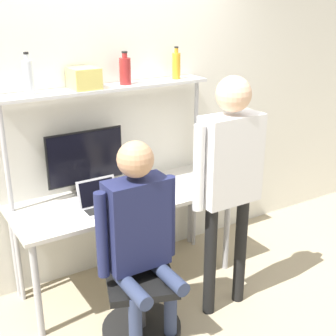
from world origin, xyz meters
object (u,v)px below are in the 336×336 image
object	(u,v)px
office_chair	(140,296)
bottle_amber	(176,65)
monitor	(86,160)
bottle_clear	(28,77)
bottle_red	(125,70)
person_seated	(139,228)
person_standing	(230,167)
cell_phone	(132,200)
storage_box	(84,78)
laptop	(99,200)

from	to	relation	value
office_chair	bottle_amber	distance (m)	1.83
monitor	bottle_clear	distance (m)	0.77
office_chair	bottle_red	size ratio (longest dim) A/B	3.61
monitor	person_seated	world-z (taller)	person_seated
person_standing	bottle_clear	xyz separation A→B (m)	(-1.08, 0.89, 0.59)
monitor	person_seated	size ratio (longest dim) A/B	0.44
bottle_clear	bottle_red	world-z (taller)	bottle_clear
person_standing	bottle_clear	world-z (taller)	bottle_clear
cell_phone	storage_box	xyz separation A→B (m)	(-0.20, 0.31, 0.91)
person_standing	bottle_red	distance (m)	1.11
bottle_clear	laptop	bearing A→B (deg)	-39.40
person_seated	storage_box	world-z (taller)	storage_box
office_chair	bottle_amber	bearing A→B (deg)	44.75
laptop	person_seated	size ratio (longest dim) A/B	0.21
cell_phone	storage_box	size ratio (longest dim) A/B	0.72
monitor	storage_box	bearing A→B (deg)	-4.69
storage_box	cell_phone	bearing A→B (deg)	-56.51
bottle_amber	storage_box	xyz separation A→B (m)	(-0.80, -0.00, -0.03)
monitor	storage_box	world-z (taller)	storage_box
bottle_clear	storage_box	xyz separation A→B (m)	(0.40, -0.00, -0.05)
office_chair	bottle_amber	size ratio (longest dim) A/B	3.48
person_standing	storage_box	size ratio (longest dim) A/B	8.49
cell_phone	bottle_red	world-z (taller)	bottle_red
laptop	bottle_red	size ratio (longest dim) A/B	1.21
laptop	storage_box	distance (m)	0.90
person_seated	person_standing	distance (m)	0.76
cell_phone	bottle_amber	distance (m)	1.16
bottle_red	bottle_clear	bearing A→B (deg)	180.00
laptop	cell_phone	xyz separation A→B (m)	(0.26, -0.02, -0.05)
person_seated	bottle_red	size ratio (longest dim) A/B	5.65
laptop	bottle_amber	distance (m)	1.26
person_seated	bottle_clear	xyz separation A→B (m)	(-0.39, 0.83, 0.89)
cell_phone	office_chair	xyz separation A→B (m)	(-0.20, -0.48, -0.50)
cell_phone	office_chair	world-z (taller)	office_chair
office_chair	bottle_clear	xyz separation A→B (m)	(-0.40, 0.79, 1.46)
bottle_red	bottle_amber	size ratio (longest dim) A/B	0.97
laptop	office_chair	size ratio (longest dim) A/B	0.33
laptop	storage_box	world-z (taller)	storage_box
bottle_clear	storage_box	distance (m)	0.41
office_chair	person_seated	distance (m)	0.56
office_chair	bottle_red	world-z (taller)	bottle_red
office_chair	bottle_amber	world-z (taller)	bottle_amber
cell_phone	bottle_red	bearing A→B (deg)	67.07
person_seated	storage_box	size ratio (longest dim) A/B	6.80
storage_box	bottle_clear	bearing A→B (deg)	180.00
person_standing	bottle_amber	xyz separation A→B (m)	(0.13, 0.89, 0.57)
bottle_clear	person_standing	bearing A→B (deg)	-39.52
person_standing	bottle_amber	size ratio (longest dim) A/B	6.81
office_chair	bottle_clear	world-z (taller)	bottle_clear
laptop	cell_phone	world-z (taller)	laptop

